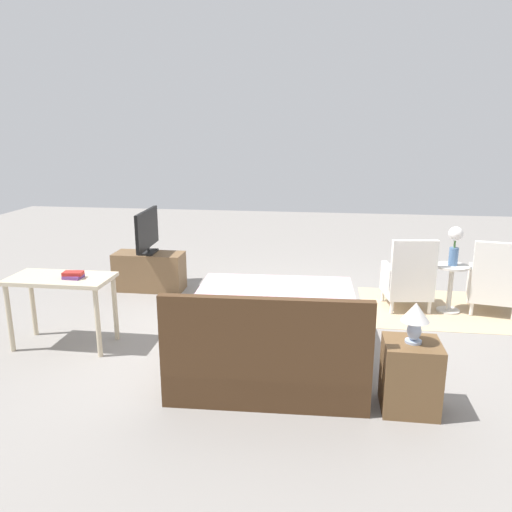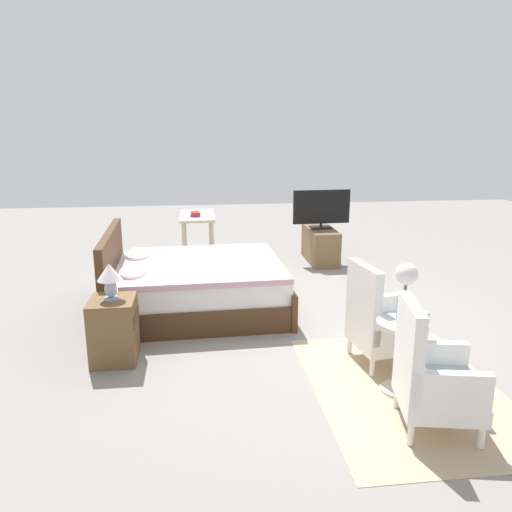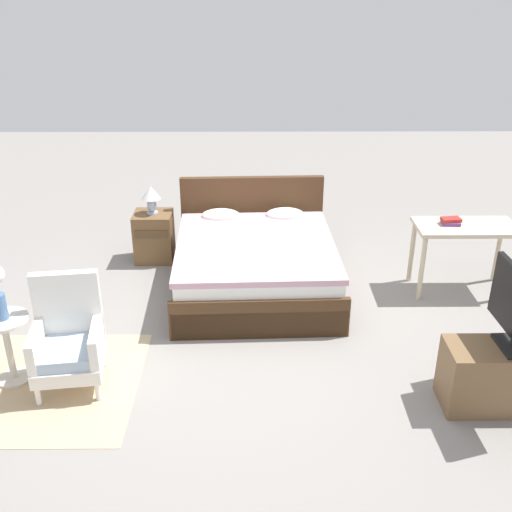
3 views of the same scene
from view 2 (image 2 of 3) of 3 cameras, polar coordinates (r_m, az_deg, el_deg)
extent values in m
plane|color=gray|center=(5.90, 2.01, -5.99)|extent=(16.00, 16.00, 0.00)
cube|color=tan|center=(4.36, 16.77, -14.42)|extent=(2.10, 1.50, 0.01)
cube|color=#472D19|center=(5.83, -6.64, -4.85)|extent=(1.71, 2.03, 0.28)
cube|color=white|center=(5.75, -6.71, -2.41)|extent=(1.64, 1.94, 0.24)
cube|color=#CC9EAD|center=(5.71, -5.97, -0.94)|extent=(1.69, 1.79, 0.06)
cube|color=#472D19|center=(5.78, -16.14, -2.00)|extent=(1.68, 0.14, 0.96)
cube|color=#472D19|center=(5.92, 2.63, -3.85)|extent=(1.68, 0.12, 0.40)
ellipsoid|color=white|center=(5.36, -13.98, -1.90)|extent=(0.45, 0.30, 0.14)
ellipsoid|color=white|center=(6.07, -13.42, 0.07)|extent=(0.45, 0.30, 0.14)
cylinder|color=white|center=(3.81, 24.38, -18.30)|extent=(0.04, 0.04, 0.16)
cylinder|color=white|center=(4.18, 22.20, -14.98)|extent=(0.04, 0.04, 0.16)
cylinder|color=white|center=(3.68, 17.27, -18.83)|extent=(0.04, 0.04, 0.16)
cylinder|color=white|center=(4.06, 15.81, -15.30)|extent=(0.04, 0.04, 0.16)
cube|color=white|center=(3.86, 20.11, -15.01)|extent=(0.63, 0.63, 0.12)
cube|color=#A3B7CC|center=(3.81, 20.26, -13.57)|extent=(0.58, 0.58, 0.10)
cube|color=white|center=(3.63, 17.10, -9.95)|extent=(0.55, 0.18, 0.64)
cube|color=white|center=(3.57, 21.41, -14.18)|extent=(0.17, 0.52, 0.26)
cube|color=white|center=(3.97, 19.44, -10.97)|extent=(0.17, 0.52, 0.26)
cylinder|color=white|center=(4.68, 18.27, -11.33)|extent=(0.04, 0.04, 0.16)
cylinder|color=white|center=(5.03, 15.47, -9.21)|extent=(0.04, 0.04, 0.16)
cylinder|color=white|center=(4.46, 13.14, -12.26)|extent=(0.04, 0.04, 0.16)
cylinder|color=white|center=(4.83, 10.64, -9.94)|extent=(0.04, 0.04, 0.16)
cube|color=white|center=(4.69, 14.49, -9.10)|extent=(0.60, 0.60, 0.12)
cube|color=#A3B7CC|center=(4.65, 14.58, -7.86)|extent=(0.56, 0.56, 0.10)
cube|color=white|center=(4.45, 12.19, -5.01)|extent=(0.55, 0.15, 0.64)
cube|color=white|center=(4.43, 16.10, -7.99)|extent=(0.13, 0.52, 0.26)
cube|color=white|center=(4.81, 13.31, -5.97)|extent=(0.13, 0.52, 0.26)
cylinder|color=beige|center=(4.33, 15.86, -14.45)|extent=(0.28, 0.28, 0.03)
cylinder|color=beige|center=(4.20, 16.13, -11.03)|extent=(0.06, 0.06, 0.55)
cylinder|color=beige|center=(4.09, 16.42, -7.41)|extent=(0.40, 0.40, 0.02)
cylinder|color=#4C709E|center=(4.05, 16.54, -5.80)|extent=(0.11, 0.11, 0.22)
cylinder|color=#477538|center=(4.00, 16.71, -3.65)|extent=(0.02, 0.02, 0.10)
sphere|color=silver|center=(3.96, 16.84, -1.97)|extent=(0.17, 0.17, 0.17)
cube|color=brown|center=(4.73, -15.93, -8.12)|extent=(0.44, 0.40, 0.58)
cube|color=brown|center=(4.66, -13.53, -6.78)|extent=(0.37, 0.01, 0.09)
cylinder|color=#9EADC6|center=(4.63, -16.20, -4.68)|extent=(0.13, 0.13, 0.02)
ellipsoid|color=#9EADC6|center=(4.60, -16.28, -3.62)|extent=(0.11, 0.11, 0.16)
cone|color=silver|center=(4.56, -16.41, -1.77)|extent=(0.22, 0.22, 0.15)
cube|color=brown|center=(7.89, 7.36, 1.26)|extent=(0.96, 0.40, 0.53)
cube|color=black|center=(7.83, 7.42, 3.26)|extent=(0.21, 0.33, 0.03)
cylinder|color=black|center=(7.82, 7.43, 3.55)|extent=(0.04, 0.04, 0.05)
cube|color=black|center=(7.77, 7.50, 5.60)|extent=(0.08, 0.89, 0.52)
cube|color=black|center=(7.79, 7.45, 5.63)|extent=(0.04, 0.83, 0.47)
cylinder|color=beige|center=(7.42, -5.00, 1.17)|extent=(0.05, 0.05, 0.71)
cylinder|color=beige|center=(8.33, -5.23, 2.68)|extent=(0.05, 0.05, 0.71)
cylinder|color=beige|center=(7.42, -8.24, 1.08)|extent=(0.05, 0.05, 0.71)
cylinder|color=beige|center=(8.33, -8.12, 2.59)|extent=(0.05, 0.05, 0.71)
cube|color=beige|center=(7.80, -6.73, 4.61)|extent=(1.04, 0.52, 0.04)
cube|color=#66387A|center=(7.63, -6.94, 4.66)|extent=(0.18, 0.15, 0.03)
cube|color=#AD2823|center=(7.63, -6.95, 4.92)|extent=(0.20, 0.14, 0.03)
camera|label=1|loc=(6.79, -49.93, 10.77)|focal=35.00mm
camera|label=3|loc=(7.96, 41.48, 18.52)|focal=42.00mm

